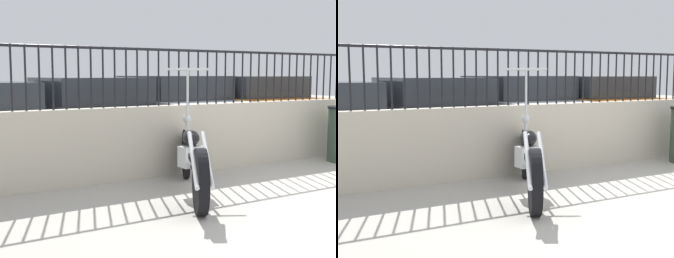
% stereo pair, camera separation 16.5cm
% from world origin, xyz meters
% --- Properties ---
extents(low_wall, '(8.22, 0.18, 0.95)m').
position_xyz_m(low_wall, '(0.00, 2.72, 0.47)').
color(low_wall, beige).
rests_on(low_wall, ground_plane).
extents(fence_railing, '(8.22, 0.04, 0.76)m').
position_xyz_m(fence_railing, '(-0.00, 2.72, 1.44)').
color(fence_railing, black).
rests_on(fence_railing, low_wall).
extents(motorcycle_black, '(1.16, 2.07, 1.45)m').
position_xyz_m(motorcycle_black, '(-1.22, 1.59, 0.40)').
color(motorcycle_black, black).
rests_on(motorcycle_black, ground_plane).
extents(car_dark_grey, '(1.86, 4.52, 1.31)m').
position_xyz_m(car_dark_grey, '(-1.01, 5.55, 0.66)').
color(car_dark_grey, black).
rests_on(car_dark_grey, ground_plane).
extents(car_white, '(2.03, 4.67, 1.33)m').
position_xyz_m(car_white, '(0.94, 5.81, 0.68)').
color(car_white, black).
rests_on(car_white, ground_plane).
extents(car_orange, '(2.09, 4.59, 1.32)m').
position_xyz_m(car_orange, '(2.66, 5.46, 0.68)').
color(car_orange, black).
rests_on(car_orange, ground_plane).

